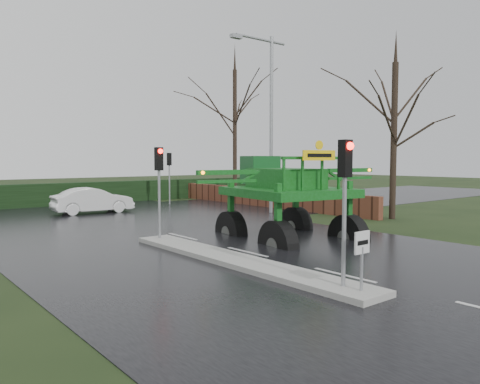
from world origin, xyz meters
TOP-DOWN VIEW (x-y plane):
  - ground at (0.00, 0.00)m, footprint 140.00×140.00m
  - road_main at (0.00, 10.00)m, footprint 14.00×80.00m
  - road_cross at (0.00, 16.00)m, footprint 80.00×12.00m
  - median_island at (-1.30, 3.00)m, footprint 1.20×10.00m
  - hedge_row at (0.00, 24.00)m, footprint 44.00×0.90m
  - brick_wall at (10.50, 16.00)m, footprint 0.40×20.00m
  - keep_left_sign at (-1.30, -1.50)m, footprint 0.50×0.07m
  - traffic_signal_near at (-1.30, -1.01)m, footprint 0.26×0.33m
  - traffic_signal_mid at (-1.30, 7.49)m, footprint 0.26×0.33m
  - traffic_signal_far at (6.50, 20.01)m, footprint 0.26×0.33m
  - street_light_right at (8.19, 12.00)m, footprint 3.85×0.30m
  - tree_right_near at (11.50, 6.00)m, footprint 5.60×5.60m
  - tree_right_far at (13.00, 21.00)m, footprint 7.00×7.00m
  - crop_sprayer at (1.57, 4.36)m, footprint 8.35×5.75m
  - white_sedan at (0.39, 18.17)m, footprint 4.51×1.81m

SIDE VIEW (x-z plane):
  - ground at x=0.00m, z-range 0.00..0.00m
  - white_sedan at x=0.39m, z-range -0.73..0.73m
  - road_main at x=0.00m, z-range -0.01..0.01m
  - road_cross at x=0.00m, z-range 0.00..0.02m
  - median_island at x=-1.30m, z-range 0.01..0.17m
  - brick_wall at x=10.50m, z-range 0.00..1.20m
  - hedge_row at x=0.00m, z-range 0.00..1.50m
  - keep_left_sign at x=-1.30m, z-range 0.38..1.73m
  - crop_sprayer at x=1.57m, z-range -0.13..4.58m
  - traffic_signal_near at x=-1.30m, z-range 0.83..4.35m
  - traffic_signal_mid at x=-1.30m, z-range 0.83..4.35m
  - traffic_signal_far at x=6.50m, z-range 0.83..4.35m
  - tree_right_near at x=11.50m, z-range 0.38..10.02m
  - street_light_right at x=8.19m, z-range 0.99..10.99m
  - tree_right_far at x=13.00m, z-range 0.47..12.52m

